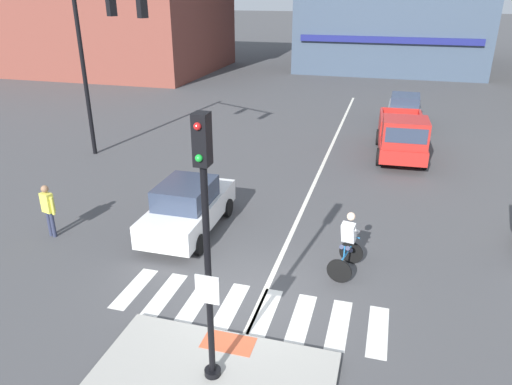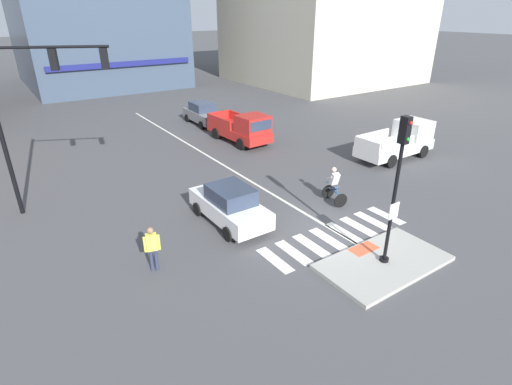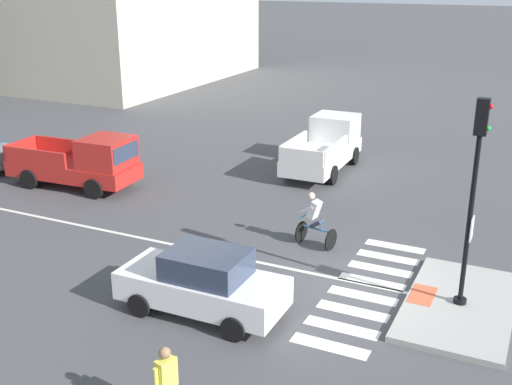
# 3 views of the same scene
# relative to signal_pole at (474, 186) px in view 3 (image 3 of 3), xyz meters

# --- Properties ---
(ground_plane) EXTENTS (300.00, 300.00, 0.00)m
(ground_plane) POSITION_rel_signal_pole_xyz_m (0.00, 2.87, -3.22)
(ground_plane) COLOR #474749
(traffic_island) EXTENTS (4.63, 2.54, 0.15)m
(traffic_island) POSITION_rel_signal_pole_xyz_m (0.00, 0.01, -3.15)
(traffic_island) COLOR #A3A099
(traffic_island) RESTS_ON ground
(tactile_pad_front) EXTENTS (1.10, 0.60, 0.01)m
(tactile_pad_front) POSITION_rel_signal_pole_xyz_m (0.00, 0.93, -3.07)
(tactile_pad_front) COLOR #DB5B38
(tactile_pad_front) RESTS_ON traffic_island
(signal_pole) EXTENTS (0.44, 0.38, 5.12)m
(signal_pole) POSITION_rel_signal_pole_xyz_m (0.00, 0.00, 0.00)
(signal_pole) COLOR black
(signal_pole) RESTS_ON traffic_island
(crosswalk_stripe_a) EXTENTS (0.44, 1.80, 0.01)m
(crosswalk_stripe_a) POSITION_rel_signal_pole_xyz_m (-3.00, 2.35, -3.22)
(crosswalk_stripe_a) COLOR silver
(crosswalk_stripe_a) RESTS_ON ground
(crosswalk_stripe_b) EXTENTS (0.44, 1.80, 0.01)m
(crosswalk_stripe_b) POSITION_rel_signal_pole_xyz_m (-2.15, 2.35, -3.22)
(crosswalk_stripe_b) COLOR silver
(crosswalk_stripe_b) RESTS_ON ground
(crosswalk_stripe_c) EXTENTS (0.44, 1.80, 0.01)m
(crosswalk_stripe_c) POSITION_rel_signal_pole_xyz_m (-1.29, 2.35, -3.22)
(crosswalk_stripe_c) COLOR silver
(crosswalk_stripe_c) RESTS_ON ground
(crosswalk_stripe_d) EXTENTS (0.44, 1.80, 0.01)m
(crosswalk_stripe_d) POSITION_rel_signal_pole_xyz_m (-0.43, 2.35, -3.22)
(crosswalk_stripe_d) COLOR silver
(crosswalk_stripe_d) RESTS_ON ground
(crosswalk_stripe_e) EXTENTS (0.44, 1.80, 0.01)m
(crosswalk_stripe_e) POSITION_rel_signal_pole_xyz_m (0.43, 2.35, -3.22)
(crosswalk_stripe_e) COLOR silver
(crosswalk_stripe_e) RESTS_ON ground
(crosswalk_stripe_f) EXTENTS (0.44, 1.80, 0.01)m
(crosswalk_stripe_f) POSITION_rel_signal_pole_xyz_m (1.29, 2.35, -3.22)
(crosswalk_stripe_f) COLOR silver
(crosswalk_stripe_f) RESTS_ON ground
(crosswalk_stripe_g) EXTENTS (0.44, 1.80, 0.01)m
(crosswalk_stripe_g) POSITION_rel_signal_pole_xyz_m (2.15, 2.35, -3.22)
(crosswalk_stripe_g) COLOR silver
(crosswalk_stripe_g) RESTS_ON ground
(crosswalk_stripe_h) EXTENTS (0.44, 1.80, 0.01)m
(crosswalk_stripe_h) POSITION_rel_signal_pole_xyz_m (3.00, 2.35, -3.22)
(crosswalk_stripe_h) COLOR silver
(crosswalk_stripe_h) RESTS_ON ground
(lane_centre_line) EXTENTS (0.14, 28.00, 0.01)m
(lane_centre_line) POSITION_rel_signal_pole_xyz_m (0.21, 12.87, -3.22)
(lane_centre_line) COLOR silver
(lane_centre_line) RESTS_ON ground
(car_white_westbound_near) EXTENTS (1.87, 4.11, 1.64)m
(car_white_westbound_near) POSITION_rel_signal_pole_xyz_m (-2.90, 5.65, -2.41)
(car_white_westbound_near) COLOR white
(car_white_westbound_near) RESTS_ON ground
(pickup_truck_white_cross_right) EXTENTS (5.12, 2.11, 2.08)m
(pickup_truck_white_cross_right) POSITION_rel_signal_pole_xyz_m (9.72, 6.99, -2.25)
(pickup_truck_white_cross_right) COLOR white
(pickup_truck_white_cross_right) RESTS_ON ground
(pickup_truck_red_eastbound_far) EXTENTS (2.26, 5.19, 2.08)m
(pickup_truck_red_eastbound_far) POSITION_rel_signal_pole_xyz_m (3.36, 14.54, -2.25)
(pickup_truck_red_eastbound_far) COLOR red
(pickup_truck_red_eastbound_far) RESTS_ON ground
(cyclist) EXTENTS (0.86, 1.20, 1.68)m
(cyclist) POSITION_rel_signal_pole_xyz_m (2.04, 4.63, -2.35)
(cyclist) COLOR black
(cyclist) RESTS_ON ground
(pedestrian_at_curb_left) EXTENTS (0.53, 0.31, 1.67)m
(pedestrian_at_curb_left) POSITION_rel_signal_pole_xyz_m (-6.77, 4.18, -2.24)
(pedestrian_at_curb_left) COLOR #2D334C
(pedestrian_at_curb_left) RESTS_ON ground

